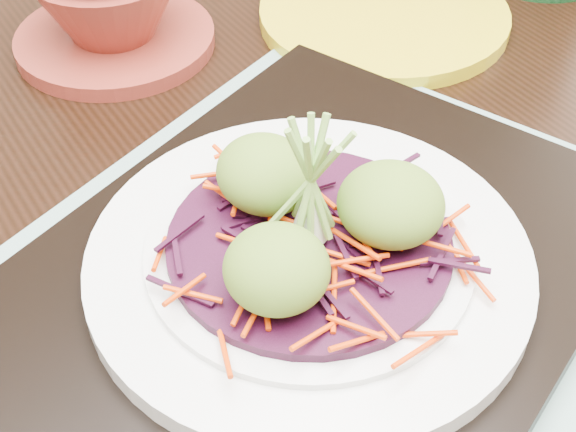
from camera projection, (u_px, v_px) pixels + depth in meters
dining_table at (290, 316)px, 0.62m from camera, size 1.36×0.97×0.80m
placemat at (308, 291)px, 0.49m from camera, size 0.55×0.48×0.00m
serving_tray at (308, 279)px, 0.48m from camera, size 0.47×0.40×0.02m
white_plate at (309, 258)px, 0.47m from camera, size 0.26×0.26×0.02m
cabbage_bed at (309, 243)px, 0.46m from camera, size 0.17×0.17×0.01m
carrot_julienne at (310, 233)px, 0.46m from camera, size 0.20×0.20×0.01m
guacamole_scoops at (311, 214)px, 0.45m from camera, size 0.14×0.13×0.05m
scallion_garnish at (311, 186)px, 0.43m from camera, size 0.06×0.06×0.09m
terracotta_bowl_set at (111, 12)px, 0.68m from camera, size 0.20×0.20×0.07m
yellow_plate at (384, 15)px, 0.73m from camera, size 0.28×0.28×0.01m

